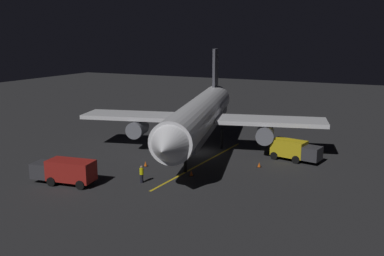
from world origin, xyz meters
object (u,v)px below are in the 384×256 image
ground_crew_worker (142,174)px  traffic_cone_under_wing (191,173)px  traffic_cone_near_right (90,169)px  baggage_truck (66,171)px  traffic_cone_far (259,165)px  airliner (200,116)px  traffic_cone_near_left (146,164)px  catering_truck (294,150)px

ground_crew_worker → traffic_cone_under_wing: 5.35m
ground_crew_worker → traffic_cone_near_right: (6.86, -0.67, -0.64)m
baggage_truck → traffic_cone_far: 20.42m
airliner → traffic_cone_far: 10.12m
traffic_cone_far → traffic_cone_under_wing: bearing=47.3°
airliner → traffic_cone_near_right: (7.16, 12.44, -4.24)m
airliner → traffic_cone_near_right: size_ratio=64.99×
traffic_cone_near_right → traffic_cone_far: same height
ground_crew_worker → traffic_cone_near_left: (2.53, -4.81, -0.64)m
catering_truck → baggage_truck: bearing=44.0°
catering_truck → ground_crew_worker: size_ratio=3.42×
ground_crew_worker → traffic_cone_under_wing: bearing=-130.7°
traffic_cone_near_left → traffic_cone_near_right: size_ratio=1.00×
airliner → ground_crew_worker: airliner is taller
traffic_cone_near_left → traffic_cone_far: bearing=-155.9°
airliner → traffic_cone_under_wing: bearing=109.2°
traffic_cone_near_right → ground_crew_worker: bearing=174.4°
ground_crew_worker → traffic_cone_near_right: 6.92m
ground_crew_worker → traffic_cone_near_right: size_ratio=3.16×
traffic_cone_near_left → baggage_truck: bearing=64.4°
baggage_truck → traffic_cone_far: size_ratio=11.93×
airliner → traffic_cone_far: bearing=159.8°
airliner → ground_crew_worker: size_ratio=20.54×
traffic_cone_near_right → traffic_cone_far: (-15.78, -9.27, 0.00)m
ground_crew_worker → traffic_cone_under_wing: (-3.47, -4.03, -0.64)m
traffic_cone_under_wing → baggage_truck: bearing=36.9°
ground_crew_worker → airliner: bearing=-91.3°
catering_truck → traffic_cone_near_left: 17.11m
airliner → baggage_truck: airliner is taller
traffic_cone_under_wing → airliner: bearing=-70.8°
airliner → traffic_cone_near_left: (2.83, 8.29, -4.24)m
ground_crew_worker → traffic_cone_far: ground_crew_worker is taller
traffic_cone_under_wing → traffic_cone_far: bearing=-132.7°
baggage_truck → traffic_cone_near_left: baggage_truck is taller
baggage_truck → ground_crew_worker: baggage_truck is taller
catering_truck → traffic_cone_under_wing: 13.14m
catering_truck → traffic_cone_near_left: size_ratio=10.82×
catering_truck → traffic_cone_far: 5.19m
baggage_truck → catering_truck: 25.36m
baggage_truck → traffic_cone_under_wing: bearing=-143.1°
traffic_cone_near_left → traffic_cone_under_wing: 6.04m
traffic_cone_far → baggage_truck: bearing=41.0°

